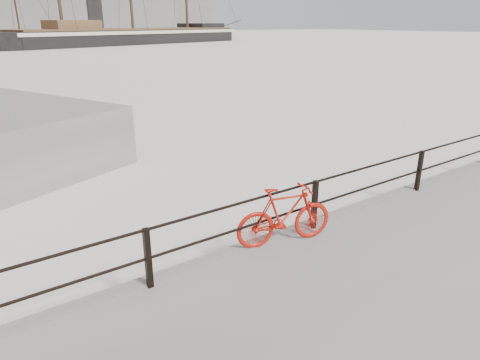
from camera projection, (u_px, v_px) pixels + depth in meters
ground at (307, 240)px, 8.78m from camera, size 400.00×400.00×0.00m
guardrail at (314, 205)px, 8.37m from camera, size 28.00×0.10×1.00m
bicycle at (285, 215)px, 7.76m from camera, size 1.87×0.74×1.12m
barque_black at (134, 44)px, 87.33m from camera, size 69.75×37.90×37.13m
industrial_west at (21, 4)px, 123.53m from camera, size 32.00×18.00×18.00m
industrial_east at (183, 14)px, 163.37m from camera, size 20.00×16.00×14.00m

